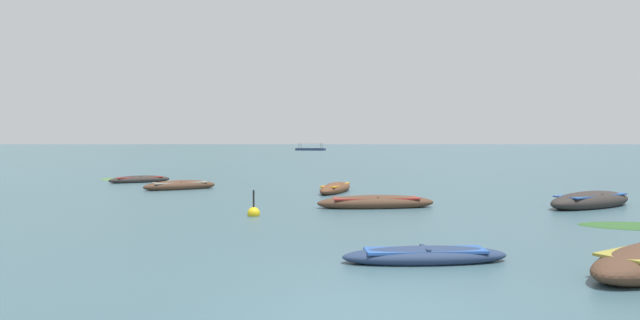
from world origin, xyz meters
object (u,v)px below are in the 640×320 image
rowboat_3 (376,203)px  ferry_0 (311,149)px  rowboat_5 (180,186)px  mooring_buoy (254,213)px  rowboat_0 (425,256)px  rowboat_2 (140,180)px  rowboat_1 (336,188)px  rowboat_7 (591,201)px

rowboat_3 → ferry_0: (-7.86, 144.57, 0.26)m
rowboat_3 → ferry_0: ferry_0 is taller
rowboat_5 → mooring_buoy: mooring_buoy is taller
rowboat_0 → ferry_0: (-8.06, 153.09, 0.32)m
rowboat_3 → rowboat_2: bearing=138.3°
rowboat_1 → rowboat_5: size_ratio=1.09×
rowboat_7 → mooring_buoy: mooring_buoy is taller
rowboat_3 → rowboat_5: size_ratio=1.22×
rowboat_1 → rowboat_5: bearing=170.5°
rowboat_2 → mooring_buoy: 16.53m
rowboat_0 → rowboat_2: bearing=123.4°
mooring_buoy → rowboat_1: bearing=71.1°
rowboat_2 → rowboat_7: bearing=-28.3°
rowboat_1 → ferry_0: 138.88m
rowboat_7 → ferry_0: (-15.82, 144.25, 0.22)m
rowboat_1 → mooring_buoy: (-2.75, -8.03, -0.09)m
rowboat_2 → mooring_buoy: bearing=-57.2°
rowboat_0 → rowboat_3: bearing=91.4°
rowboat_2 → rowboat_5: rowboat_5 is taller
rowboat_2 → rowboat_7: 23.97m
rowboat_0 → rowboat_1: size_ratio=0.85×
rowboat_1 → ferry_0: size_ratio=0.41×
rowboat_5 → mooring_buoy: size_ratio=3.79×
rowboat_0 → rowboat_2: 24.21m
rowboat_1 → rowboat_2: bearing=153.4°
rowboat_3 → mooring_buoy: 4.71m
rowboat_5 → ferry_0: bearing=89.4°
rowboat_0 → ferry_0: bearing=93.0°
rowboat_7 → ferry_0: size_ratio=0.46×
rowboat_2 → rowboat_3: bearing=-41.7°
rowboat_1 → rowboat_5: 8.05m
rowboat_2 → rowboat_3: rowboat_3 is taller
rowboat_1 → ferry_0: (-6.44, 138.73, 0.26)m
ferry_0 → rowboat_3: bearing=-86.9°
rowboat_0 → ferry_0: 153.30m
rowboat_1 → ferry_0: ferry_0 is taller
rowboat_2 → mooring_buoy: mooring_buoy is taller
rowboat_7 → rowboat_3: bearing=-177.7°
rowboat_2 → rowboat_3: size_ratio=0.78×
rowboat_3 → ferry_0: 144.78m
rowboat_5 → rowboat_7: bearing=-21.6°
rowboat_2 → rowboat_7: (21.09, -11.38, 0.07)m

